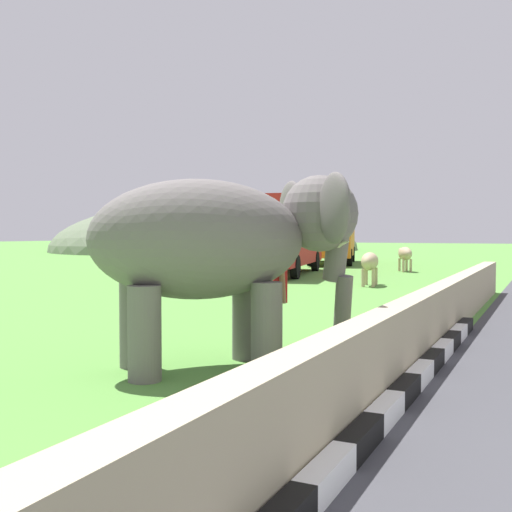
# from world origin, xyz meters

# --- Properties ---
(striped_curb) EXTENTS (16.20, 0.20, 0.24)m
(striped_curb) POSITION_xyz_m (-0.35, 3.99, 0.12)
(striped_curb) COLOR white
(striped_curb) RESTS_ON ground_plane
(barrier_parapet) EXTENTS (28.00, 0.36, 1.00)m
(barrier_parapet) POSITION_xyz_m (2.00, 4.29, 0.50)
(barrier_parapet) COLOR tan
(barrier_parapet) RESTS_ON ground_plane
(elephant) EXTENTS (3.84, 3.83, 2.81)m
(elephant) POSITION_xyz_m (2.61, 6.73, 1.81)
(elephant) COLOR #66605E
(elephant) RESTS_ON ground_plane
(person_handler) EXTENTS (0.47, 0.56, 1.66)m
(person_handler) POSITION_xyz_m (3.93, 6.52, 0.93)
(person_handler) COLOR navy
(person_handler) RESTS_ON ground_plane
(bus_red) EXTENTS (9.01, 4.21, 3.50)m
(bus_red) POSITION_xyz_m (21.01, 13.81, 2.08)
(bus_red) COLOR #B21E1E
(bus_red) RESTS_ON ground_plane
(bus_orange) EXTENTS (8.84, 4.64, 3.50)m
(bus_orange) POSITION_xyz_m (31.35, 14.84, 2.08)
(bus_orange) COLOR orange
(bus_orange) RESTS_ON ground_plane
(cow_near) EXTENTS (1.92, 0.82, 1.23)m
(cow_near) POSITION_xyz_m (16.71, 8.45, 0.87)
(cow_near) COLOR tan
(cow_near) RESTS_ON ground_plane
(cow_mid) EXTENTS (1.89, 1.18, 1.23)m
(cow_mid) POSITION_xyz_m (25.43, 9.06, 0.87)
(cow_mid) COLOR tan
(cow_mid) RESTS_ON ground_plane
(hill_east) EXTENTS (39.48, 31.59, 10.81)m
(hill_east) POSITION_xyz_m (55.00, 37.00, 0.00)
(hill_east) COLOR #616F54
(hill_east) RESTS_ON ground_plane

